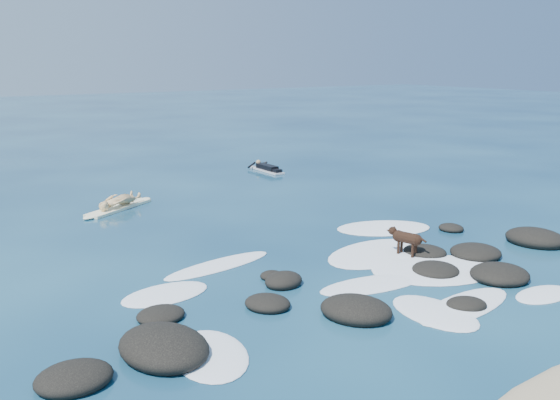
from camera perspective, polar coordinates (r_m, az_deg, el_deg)
ground at (r=15.63m, az=4.86°, el=-6.43°), size 160.00×160.00×0.00m
reef_rocks at (r=14.51m, az=10.78°, el=-7.69°), size 14.65×6.89×0.60m
breaking_foam at (r=15.87m, az=8.69°, el=-6.20°), size 10.99×7.97×0.12m
standing_surfer_rig at (r=22.27m, az=-14.62°, el=1.14°), size 3.12×2.12×1.98m
paddling_surfer_rig at (r=28.97m, az=-1.22°, el=2.93°), size 1.11×2.46×0.43m
dog at (r=16.82m, az=11.39°, el=-3.40°), size 0.51×1.20×0.78m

